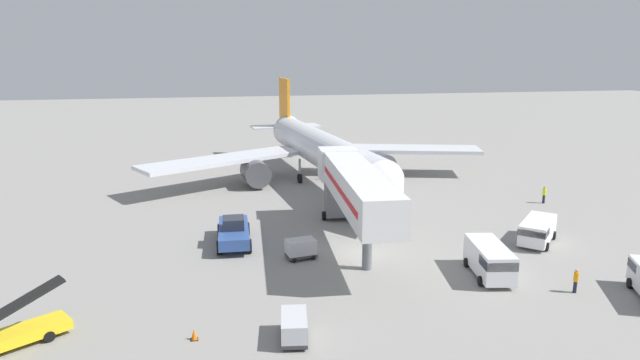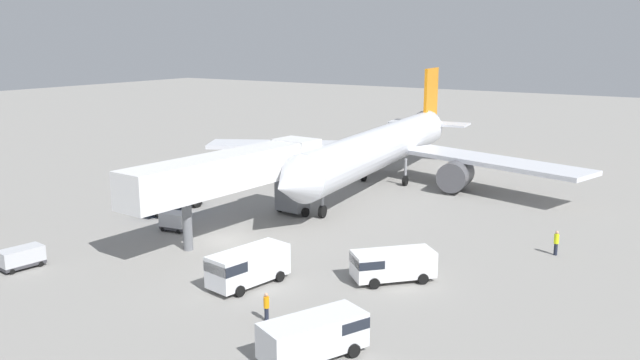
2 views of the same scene
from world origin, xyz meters
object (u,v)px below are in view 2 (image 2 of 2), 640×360
service_van_near_center (247,266)px  baggage_cart_mid_left (21,257)px  baggage_cart_outer_left (175,220)px  ground_crew_worker_midground (556,242)px  jet_bridge (240,172)px  service_van_near_left (391,264)px  airplane_at_gate (383,148)px  service_van_mid_right (316,334)px  ground_crew_worker_foreground (266,306)px  pushback_tug (169,199)px

service_van_near_center → baggage_cart_mid_left: bearing=-158.3°
baggage_cart_outer_left → ground_crew_worker_midground: (27.01, 10.34, 0.12)m
jet_bridge → service_van_near_left: size_ratio=3.72×
baggage_cart_mid_left → ground_crew_worker_midground: 36.74m
airplane_at_gate → ground_crew_worker_midground: (20.77, -13.51, -2.97)m
service_van_near_left → service_van_mid_right: bearing=-82.3°
airplane_at_gate → ground_crew_worker_foreground: (10.22, -33.31, -3.05)m
airplane_at_gate → service_van_near_left: 27.75m
baggage_cart_mid_left → ground_crew_worker_midground: ground_crew_worker_midground is taller
jet_bridge → ground_crew_worker_foreground: size_ratio=11.84×
service_van_mid_right → service_van_near_left: size_ratio=1.08×
pushback_tug → service_van_near_center: 19.82m
jet_bridge → baggage_cart_mid_left: 16.48m
pushback_tug → service_van_near_left: pushback_tug is taller
service_van_near_left → baggage_cart_outer_left: (-19.40, 0.42, -0.29)m
service_van_near_left → service_van_near_center: bearing=-142.1°
service_van_mid_right → baggage_cart_outer_left: bearing=151.6°
baggage_cart_outer_left → jet_bridge: bearing=28.9°
pushback_tug → service_van_mid_right: pushback_tug is taller
service_van_mid_right → service_van_near_center: 10.14m
ground_crew_worker_midground → service_van_near_left: bearing=-125.3°
service_van_mid_right → service_van_near_center: size_ratio=1.01×
ground_crew_worker_foreground → service_van_near_left: bearing=72.0°
ground_crew_worker_foreground → pushback_tug: bearing=147.5°
jet_bridge → pushback_tug: 10.31m
airplane_at_gate → jet_bridge: size_ratio=2.23×
airplane_at_gate → ground_crew_worker_midground: size_ratio=24.15×
service_van_near_left → baggage_cart_mid_left: service_van_near_left is taller
service_van_near_center → ground_crew_worker_foreground: bearing=-39.6°
pushback_tug → jet_bridge: bearing=-9.2°
service_van_near_left → pushback_tug: bearing=169.4°
jet_bridge → service_van_mid_right: jet_bridge is taller
service_van_near_left → baggage_cart_outer_left: 19.41m
service_van_near_center → ground_crew_worker_midground: (14.76, 16.32, -0.34)m
service_van_near_left → baggage_cart_mid_left: size_ratio=1.79×
service_van_mid_right → baggage_cart_outer_left: size_ratio=2.39×
pushback_tug → service_van_near_center: pushback_tug is taller
airplane_at_gate → baggage_cart_outer_left: airplane_at_gate is taller
airplane_at_gate → baggage_cart_mid_left: (-8.56, -35.63, -3.14)m
jet_bridge → service_van_mid_right: 21.65m
airplane_at_gate → baggage_cart_outer_left: 24.84m
baggage_cart_outer_left → ground_crew_worker_midground: 28.92m
baggage_cart_mid_left → ground_crew_worker_foreground: bearing=7.0°
ground_crew_worker_foreground → jet_bridge: bearing=134.4°
jet_bridge → baggage_cart_outer_left: (-4.67, -2.57, -4.03)m
ground_crew_worker_foreground → ground_crew_worker_midground: ground_crew_worker_midground is taller
service_van_near_center → ground_crew_worker_foreground: size_ratio=3.41×
service_van_mid_right → pushback_tug: bearing=149.0°
pushback_tug → service_van_near_center: bearing=-30.6°
service_van_mid_right → ground_crew_worker_foreground: (-4.42, 1.84, -0.30)m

